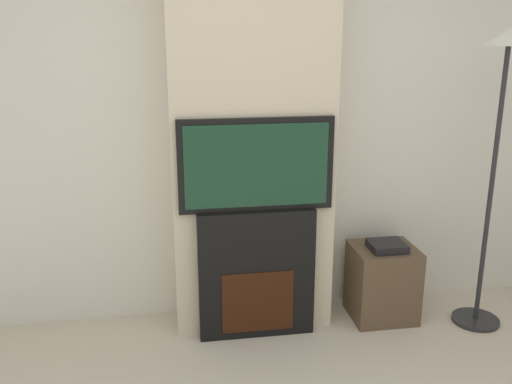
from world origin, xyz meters
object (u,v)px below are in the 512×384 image
object	(u,v)px
floor_lamp	(500,112)
media_stand	(382,281)
fireplace	(256,273)
television	(256,165)

from	to	relation	value
floor_lamp	media_stand	xyz separation A→B (m)	(-0.59, 0.17, -1.13)
fireplace	media_stand	world-z (taller)	fireplace
fireplace	television	bearing A→B (deg)	-90.00
television	floor_lamp	size ratio (longest dim) A/B	0.49
floor_lamp	media_stand	world-z (taller)	floor_lamp
television	floor_lamp	bearing A→B (deg)	-3.87
fireplace	media_stand	bearing A→B (deg)	4.84
television	media_stand	bearing A→B (deg)	4.97
fireplace	media_stand	distance (m)	0.87
fireplace	television	xyz separation A→B (m)	(0.00, -0.00, 0.69)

